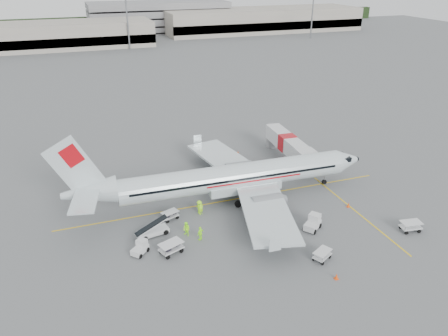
{
  "coord_description": "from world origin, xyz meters",
  "views": [
    {
      "loc": [
        -17.56,
        -46.99,
        28.15
      ],
      "look_at": [
        0.0,
        2.0,
        3.8
      ],
      "focal_mm": 35.0,
      "sensor_mm": 36.0,
      "label": 1
    }
  ],
  "objects_px": {
    "tug_mid": "(285,227)",
    "belt_loader": "(153,225)",
    "jet_bridge": "(287,148)",
    "aircraft": "(235,161)",
    "tug_fore": "(313,223)",
    "tug_aft": "(140,248)"
  },
  "relations": [
    {
      "from": "aircraft",
      "to": "jet_bridge",
      "type": "height_order",
      "value": "aircraft"
    },
    {
      "from": "belt_loader",
      "to": "tug_fore",
      "type": "bearing_deg",
      "value": -27.16
    },
    {
      "from": "aircraft",
      "to": "belt_loader",
      "type": "height_order",
      "value": "aircraft"
    },
    {
      "from": "jet_bridge",
      "to": "aircraft",
      "type": "bearing_deg",
      "value": -141.92
    },
    {
      "from": "tug_mid",
      "to": "belt_loader",
      "type": "bearing_deg",
      "value": 172.35
    },
    {
      "from": "belt_loader",
      "to": "tug_fore",
      "type": "relative_size",
      "value": 1.99
    },
    {
      "from": "jet_bridge",
      "to": "tug_fore",
      "type": "bearing_deg",
      "value": -106.17
    },
    {
      "from": "jet_bridge",
      "to": "tug_aft",
      "type": "bearing_deg",
      "value": -145.07
    },
    {
      "from": "aircraft",
      "to": "belt_loader",
      "type": "relative_size",
      "value": 8.51
    },
    {
      "from": "aircraft",
      "to": "tug_fore",
      "type": "distance_m",
      "value": 12.48
    },
    {
      "from": "tug_fore",
      "to": "tug_mid",
      "type": "height_order",
      "value": "tug_fore"
    },
    {
      "from": "jet_bridge",
      "to": "tug_aft",
      "type": "xyz_separation_m",
      "value": [
        -26.02,
        -16.71,
        -1.34
      ]
    },
    {
      "from": "jet_bridge",
      "to": "belt_loader",
      "type": "xyz_separation_m",
      "value": [
        -23.96,
        -13.65,
        -0.83
      ]
    },
    {
      "from": "belt_loader",
      "to": "tug_fore",
      "type": "height_order",
      "value": "belt_loader"
    },
    {
      "from": "jet_bridge",
      "to": "tug_mid",
      "type": "relative_size",
      "value": 8.04
    },
    {
      "from": "aircraft",
      "to": "tug_aft",
      "type": "xyz_separation_m",
      "value": [
        -13.96,
        -8.0,
        -4.7
      ]
    },
    {
      "from": "aircraft",
      "to": "tug_fore",
      "type": "bearing_deg",
      "value": -58.13
    },
    {
      "from": "aircraft",
      "to": "tug_fore",
      "type": "relative_size",
      "value": 16.96
    },
    {
      "from": "jet_bridge",
      "to": "tug_fore",
      "type": "xyz_separation_m",
      "value": [
        -6.24,
        -18.78,
        -1.19
      ]
    },
    {
      "from": "jet_bridge",
      "to": "tug_aft",
      "type": "height_order",
      "value": "jet_bridge"
    },
    {
      "from": "belt_loader",
      "to": "tug_aft",
      "type": "bearing_deg",
      "value": -134.92
    },
    {
      "from": "tug_aft",
      "to": "tug_mid",
      "type": "bearing_deg",
      "value": -49.55
    }
  ]
}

